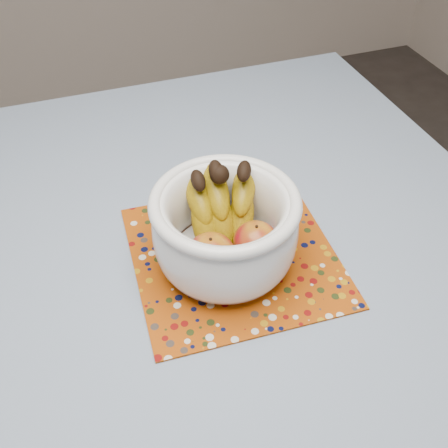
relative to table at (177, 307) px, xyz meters
name	(u,v)px	position (x,y,z in m)	size (l,w,h in m)	color
table	(177,307)	(0.00, 0.00, 0.00)	(1.20, 1.20, 0.75)	brown
tablecloth	(174,277)	(0.00, 0.00, 0.08)	(1.32, 1.32, 0.01)	slate
placemat	(234,255)	(0.11, 0.01, 0.09)	(0.34, 0.34, 0.00)	#9C3E08
fruit_bowl	(226,222)	(0.10, 0.01, 0.17)	(0.24, 0.25, 0.17)	white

